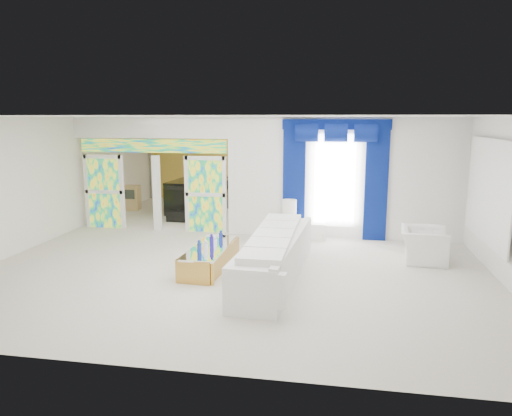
% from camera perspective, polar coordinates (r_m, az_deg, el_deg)
% --- Properties ---
extents(floor, '(12.00, 12.00, 0.00)m').
position_cam_1_polar(floor, '(11.62, -0.43, -4.22)').
color(floor, '#B7AF9E').
rests_on(floor, ground).
extents(dividing_wall, '(5.70, 0.18, 3.00)m').
position_cam_1_polar(dividing_wall, '(12.13, 10.48, 3.46)').
color(dividing_wall, white).
rests_on(dividing_wall, ground).
extents(dividing_header, '(4.30, 0.18, 0.55)m').
position_cam_1_polar(dividing_header, '(13.00, -12.25, 9.28)').
color(dividing_header, white).
rests_on(dividing_header, dividing_wall).
extents(stained_panel_left, '(0.95, 0.04, 2.00)m').
position_cam_1_polar(stained_panel_left, '(13.74, -17.48, 1.86)').
color(stained_panel_left, '#994C3F').
rests_on(stained_panel_left, ground).
extents(stained_panel_right, '(0.95, 0.04, 2.00)m').
position_cam_1_polar(stained_panel_right, '(12.68, -5.97, 1.60)').
color(stained_panel_right, '#994C3F').
rests_on(stained_panel_right, ground).
extents(stained_transom, '(4.00, 0.05, 0.35)m').
position_cam_1_polar(stained_transom, '(13.02, -12.17, 7.19)').
color(stained_transom, '#994C3F').
rests_on(stained_transom, dividing_header).
extents(window_pane, '(1.00, 0.02, 2.30)m').
position_cam_1_polar(window_pane, '(12.04, 9.28, 3.21)').
color(window_pane, white).
rests_on(window_pane, dividing_wall).
extents(blue_drape_left, '(0.55, 0.10, 2.80)m').
position_cam_1_polar(blue_drape_left, '(12.07, 4.52, 3.09)').
color(blue_drape_left, '#04134B').
rests_on(blue_drape_left, ground).
extents(blue_drape_right, '(0.55, 0.10, 2.80)m').
position_cam_1_polar(blue_drape_right, '(12.05, 14.04, 2.79)').
color(blue_drape_right, '#04134B').
rests_on(blue_drape_right, ground).
extents(blue_pelmet, '(2.60, 0.12, 0.25)m').
position_cam_1_polar(blue_pelmet, '(11.92, 9.48, 9.73)').
color(blue_pelmet, '#04134B').
rests_on(blue_pelmet, dividing_wall).
extents(wall_mirror, '(0.04, 2.70, 1.90)m').
position_cam_1_polar(wall_mirror, '(10.55, 25.88, 1.80)').
color(wall_mirror, white).
rests_on(wall_mirror, ground).
extents(gold_curtains, '(9.70, 0.12, 2.90)m').
position_cam_1_polar(gold_curtains, '(17.13, 3.14, 5.66)').
color(gold_curtains, '#C2862E').
rests_on(gold_curtains, ground).
extents(white_sofa, '(1.09, 4.00, 0.75)m').
position_cam_1_polar(white_sofa, '(9.12, 2.29, -5.93)').
color(white_sofa, silver).
rests_on(white_sofa, ground).
extents(coffee_table, '(0.78, 2.01, 0.44)m').
position_cam_1_polar(coffee_table, '(9.71, -5.44, -5.91)').
color(coffee_table, '#B48638').
rests_on(coffee_table, ground).
extents(console_table, '(1.23, 0.47, 0.40)m').
position_cam_1_polar(console_table, '(12.07, 5.35, -2.72)').
color(console_table, white).
rests_on(console_table, ground).
extents(table_lamp, '(0.36, 0.36, 0.58)m').
position_cam_1_polar(table_lamp, '(11.99, 3.96, -0.38)').
color(table_lamp, silver).
rests_on(table_lamp, console_table).
extents(armchair, '(1.05, 1.17, 0.70)m').
position_cam_1_polar(armchair, '(10.73, 19.22, -4.16)').
color(armchair, silver).
rests_on(armchair, ground).
extents(grand_piano, '(1.66, 2.11, 1.02)m').
position_cam_1_polar(grand_piano, '(15.64, -6.80, 1.47)').
color(grand_piano, black).
rests_on(grand_piano, ground).
extents(piano_bench, '(0.94, 0.42, 0.31)m').
position_cam_1_polar(piano_bench, '(14.20, -8.62, -0.96)').
color(piano_bench, black).
rests_on(piano_bench, ground).
extents(tv_console, '(0.62, 0.58, 0.80)m').
position_cam_1_polar(tv_console, '(16.32, -14.57, 1.19)').
color(tv_console, '#A57552').
rests_on(tv_console, ground).
extents(chandelier, '(0.60, 0.60, 0.60)m').
position_cam_1_polar(chandelier, '(15.08, -6.81, 9.31)').
color(chandelier, gold).
rests_on(chandelier, ceiling).
extents(decanters, '(0.22, 1.19, 0.23)m').
position_cam_1_polar(decanters, '(9.58, -5.53, -4.24)').
color(decanters, white).
rests_on(decanters, coffee_table).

